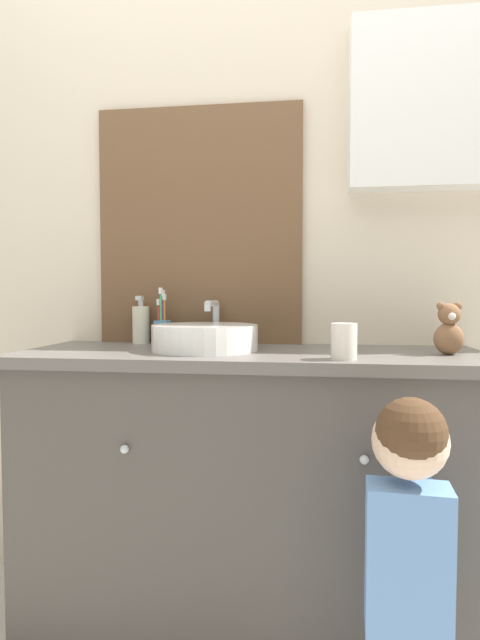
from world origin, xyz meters
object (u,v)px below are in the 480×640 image
child_figure (409,538)px  drinking_cup (344,341)px  sink_basin (206,336)px  toothbrush_holder (162,330)px  teddy_bear (449,330)px  soap_dispenser (141,324)px

child_figure → drinking_cup: size_ratio=8.61×
child_figure → sink_basin: bearing=141.7°
child_figure → drinking_cup: (-0.13, 0.26, 0.41)m
toothbrush_holder → teddy_bear: toothbrush_holder is taller
soap_dispenser → drinking_cup: size_ratio=1.74×
sink_basin → teddy_bear: size_ratio=2.51×
soap_dispenser → sink_basin: bearing=-33.2°
sink_basin → teddy_bear: bearing=-2.0°
teddy_bear → drinking_cup: bearing=-154.2°
drinking_cup → sink_basin: bearing=157.1°
toothbrush_holder → drinking_cup: size_ratio=2.04×
drinking_cup → toothbrush_holder: bearing=151.2°
toothbrush_holder → drinking_cup: (0.61, -0.34, -0.00)m
toothbrush_holder → teddy_bear: size_ratio=1.30×
toothbrush_holder → teddy_bear: 0.94m
sink_basin → drinking_cup: (0.42, -0.18, 0.01)m
child_figure → drinking_cup: 0.50m
teddy_bear → toothbrush_holder: bearing=168.7°
child_figure → teddy_bear: 0.63m
sink_basin → child_figure: sink_basin is taller
sink_basin → drinking_cup: size_ratio=3.94×
toothbrush_holder → teddy_bear: (0.92, -0.18, 0.02)m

